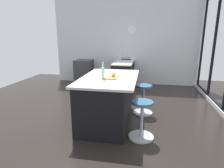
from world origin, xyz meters
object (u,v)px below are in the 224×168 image
at_px(oven_range, 84,72).
at_px(kitchen_island, 107,99).
at_px(stool_by_window, 143,100).
at_px(apple_yellow, 113,75).
at_px(stool_middle, 142,121).
at_px(cutting_board, 112,77).
at_px(water_bottle, 103,72).

height_order(oven_range, kitchen_island, kitchen_island).
xyz_separation_m(stool_by_window, apple_yellow, (0.59, -0.58, 0.69)).
relative_size(stool_by_window, stool_middle, 1.00).
height_order(stool_middle, cutting_board, cutting_board).
height_order(cutting_board, apple_yellow, apple_yellow).
relative_size(stool_by_window, water_bottle, 2.13).
xyz_separation_m(stool_middle, cutting_board, (-0.48, -0.61, 0.63)).
distance_m(cutting_board, apple_yellow, 0.06).
bearing_deg(apple_yellow, water_bottle, -51.59).
bearing_deg(apple_yellow, stool_by_window, 135.82).
bearing_deg(apple_yellow, oven_range, -151.84).
distance_m(apple_yellow, water_bottle, 0.23).
distance_m(stool_by_window, water_bottle, 1.29).
xyz_separation_m(kitchen_island, water_bottle, (0.19, -0.04, 0.59)).
relative_size(stool_middle, cutting_board, 1.85).
relative_size(kitchen_island, stool_middle, 2.58).
bearing_deg(stool_middle, apple_yellow, -130.08).
distance_m(stool_middle, cutting_board, 1.00).
relative_size(oven_range, stool_middle, 1.30).
xyz_separation_m(kitchen_island, stool_by_window, (-0.54, 0.71, -0.16)).
height_order(stool_middle, apple_yellow, apple_yellow).
bearing_deg(stool_middle, water_bottle, -114.74).
height_order(kitchen_island, stool_by_window, kitchen_island).
height_order(stool_by_window, water_bottle, water_bottle).
xyz_separation_m(stool_by_window, cutting_board, (0.60, -0.61, 0.63)).
xyz_separation_m(oven_range, apple_yellow, (3.03, 1.62, 0.57)).
height_order(oven_range, stool_middle, oven_range).
xyz_separation_m(stool_by_window, water_bottle, (0.73, -0.75, 0.75)).
bearing_deg(water_bottle, stool_middle, 65.26).
xyz_separation_m(oven_range, water_bottle, (3.17, 1.45, 0.63)).
height_order(oven_range, water_bottle, water_bottle).
bearing_deg(oven_range, kitchen_island, 26.54).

